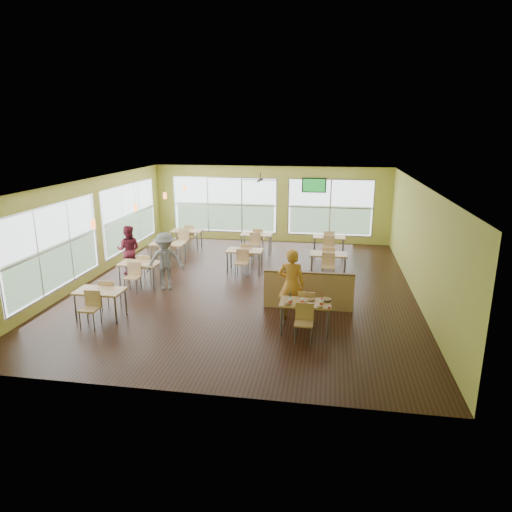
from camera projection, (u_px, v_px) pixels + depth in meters
name	position (u px, v px, depth m)	size (l,w,h in m)	color
room	(245.00, 236.00, 13.66)	(12.00, 12.04, 3.20)	black
window_bays	(191.00, 218.00, 17.03)	(9.24, 10.24, 2.38)	white
main_table	(305.00, 307.00, 10.76)	(1.22, 1.52, 0.87)	tan
half_wall_divider	(308.00, 290.00, 12.17)	(2.40, 0.14, 1.04)	tan
dining_tables	(224.00, 251.00, 15.71)	(6.92, 8.72, 0.87)	tan
pendant_lights	(150.00, 201.00, 14.57)	(0.11, 7.31, 0.86)	#2D2119
ceiling_fan	(260.00, 180.00, 16.15)	(1.25, 1.25, 0.29)	#2D2119
tv_backwall	(314.00, 185.00, 18.76)	(1.00, 0.07, 0.60)	black
man_plaid	(291.00, 284.00, 11.42)	(0.67, 0.44, 1.85)	#CA5116
patron_maroon	(129.00, 250.00, 15.11)	(0.80, 0.62, 1.64)	maroon
patron_grey	(165.00, 261.00, 13.63)	(1.13, 0.65, 1.74)	slate
cup_blue	(290.00, 301.00, 10.58)	(0.10, 0.10, 0.36)	white
cup_yellow	(302.00, 301.00, 10.62)	(0.10, 0.10, 0.35)	white
cup_red_near	(306.00, 302.00, 10.56)	(0.08, 0.08, 0.30)	white
cup_red_far	(321.00, 303.00, 10.46)	(0.10, 0.10, 0.36)	white
food_basket	(326.00, 300.00, 10.78)	(0.26, 0.26, 0.06)	black
ketchup_cup	(329.00, 308.00, 10.36)	(0.06, 0.06, 0.03)	#971406
wrapper_left	(288.00, 304.00, 10.56)	(0.17, 0.15, 0.04)	#9C7F4B
wrapper_mid	(311.00, 300.00, 10.82)	(0.20, 0.18, 0.05)	#9C7F4B
wrapper_right	(320.00, 307.00, 10.39)	(0.14, 0.12, 0.03)	#9C7F4B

